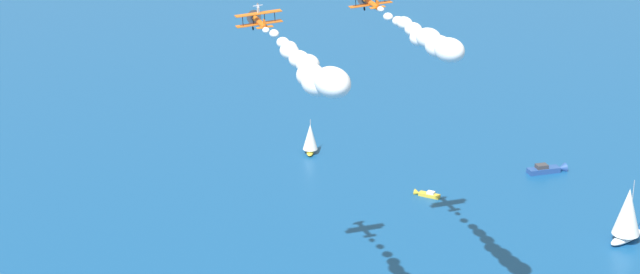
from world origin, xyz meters
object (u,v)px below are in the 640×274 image
biplane_lead (259,21)px  biplane_wingman (370,2)px  sailboat_trailing (628,214)px  motorboat_far_stbd (426,194)px  wingwalker_lead (258,7)px  sailboat_far_port (310,138)px  motorboat_inshore (549,169)px

biplane_lead → biplane_wingman: (10.06, 18.45, 0.08)m
sailboat_trailing → biplane_lead: 83.41m
motorboat_far_stbd → wingwalker_lead: 75.15m
motorboat_far_stbd → wingwalker_lead: size_ratio=3.59×
sailboat_trailing → biplane_wingman: bearing=-138.1°
sailboat_far_port → sailboat_trailing: bearing=-9.7°
sailboat_trailing → biplane_wingman: biplane_wingman is taller
biplane_wingman → wingwalker_lead: bearing=-118.7°
wingwalker_lead → biplane_lead: bearing=39.7°
sailboat_far_port → sailboat_trailing: 74.73m
sailboat_trailing → biplane_lead: (-48.00, -52.45, 43.62)m
sailboat_far_port → biplane_lead: (25.63, -65.10, 45.57)m
sailboat_far_port → biplane_lead: bearing=-68.5°
biplane_lead → motorboat_inshore: bearing=72.1°
motorboat_far_stbd → wingwalker_lead: bearing=-97.1°
motorboat_far_stbd → wingwalker_lead: wingwalker_lead is taller
sailboat_far_port → sailboat_trailing: (73.63, -12.65, 1.95)m
sailboat_far_port → wingwalker_lead: (25.53, -65.18, 47.72)m
motorboat_inshore → biplane_wingman: 79.13m
biplane_wingman → biplane_lead: bearing=-118.6°
biplane_wingman → sailboat_far_port: bearing=127.4°
sailboat_far_port → biplane_lead: 83.50m
sailboat_trailing → wingwalker_lead: size_ratio=7.92×
motorboat_far_stbd → motorboat_inshore: motorboat_inshore is taller
motorboat_inshore → sailboat_far_port: bearing=-164.8°
sailboat_trailing → biplane_lead: bearing=-132.5°
wingwalker_lead → motorboat_inshore: bearing=72.0°
sailboat_far_port → motorboat_inshore: size_ratio=0.99×
motorboat_far_stbd → biplane_wingman: bearing=-84.7°
motorboat_far_stbd → biplane_wingman: (3.35, -36.37, 48.81)m
motorboat_inshore → biplane_wingman: (-15.50, -60.54, 48.55)m
motorboat_far_stbd → biplane_wingman: biplane_wingman is taller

